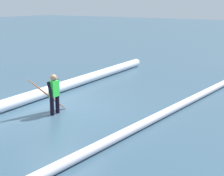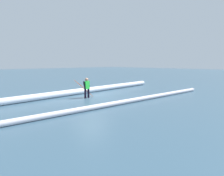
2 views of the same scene
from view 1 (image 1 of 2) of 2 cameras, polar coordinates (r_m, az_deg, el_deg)
ground_plane at (r=12.18m, az=-8.41°, el=-3.43°), size 127.71×127.71×0.00m
surfer at (r=11.42m, az=-9.70°, el=-0.71°), size 0.52×0.24×1.36m
surfboard at (r=11.65m, az=-10.86°, el=-1.10°), size 1.40×0.64×1.30m
wave_crest_foreground at (r=13.37m, az=-12.35°, el=-1.06°), size 16.60×1.37×0.42m
wave_crest_midground at (r=10.32m, az=5.56°, el=-5.87°), size 15.53×1.25×0.26m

